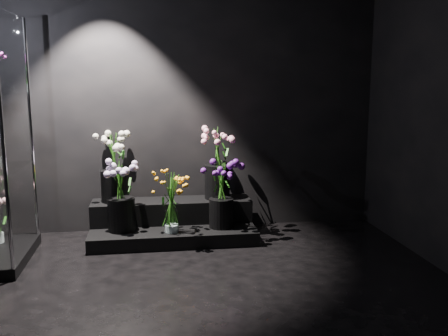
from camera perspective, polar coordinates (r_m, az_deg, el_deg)
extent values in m
plane|color=black|center=(3.50, -1.98, -16.14)|extent=(4.00, 4.00, 0.00)
plane|color=black|center=(5.13, -4.63, 8.42)|extent=(4.00, 0.00, 4.00)
plane|color=black|center=(1.18, 8.66, 2.82)|extent=(4.00, 0.00, 4.00)
cube|color=black|center=(4.95, -5.83, -7.35)|extent=(1.59, 0.71, 0.13)
cube|color=black|center=(5.08, -5.96, -4.86)|extent=(1.59, 0.35, 0.22)
cylinder|color=white|center=(4.71, -6.01, -6.08)|extent=(0.14, 0.14, 0.21)
cylinder|color=black|center=(4.83, -11.65, -5.21)|extent=(0.26, 0.26, 0.31)
cylinder|color=black|center=(4.84, -0.32, -5.15)|extent=(0.24, 0.24, 0.28)
cylinder|color=black|center=(5.05, -12.37, -2.01)|extent=(0.27, 0.27, 0.31)
cylinder|color=black|center=(5.06, -0.77, -1.57)|extent=(0.25, 0.25, 0.34)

